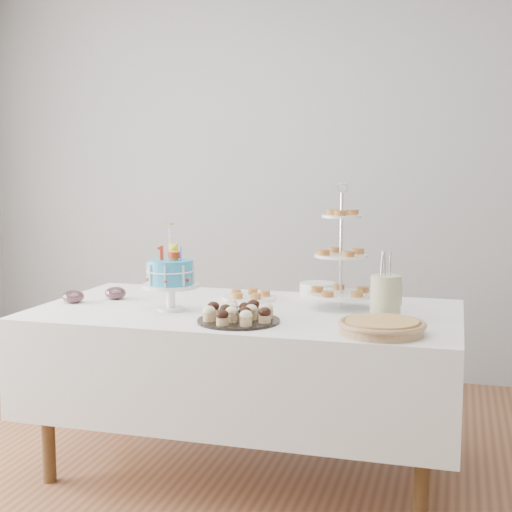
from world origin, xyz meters
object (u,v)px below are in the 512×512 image
(pie, at_px, (382,326))
(tiered_stand, at_px, (341,256))
(cupcake_tray, at_px, (239,313))
(pastry_plate, at_px, (250,296))
(birthday_cake, at_px, (171,287))
(plate_stack, at_px, (318,290))
(jam_bowl_a, at_px, (73,297))
(table, at_px, (246,357))
(utensil_pitcher, at_px, (386,295))
(jam_bowl_b, at_px, (116,293))

(pie, xyz_separation_m, tiered_stand, (-0.24, 0.47, 0.21))
(cupcake_tray, distance_m, pastry_plate, 0.54)
(cupcake_tray, relative_size, tiered_stand, 0.60)
(birthday_cake, relative_size, plate_stack, 2.17)
(cupcake_tray, xyz_separation_m, jam_bowl_a, (-0.89, 0.20, -0.01))
(table, xyz_separation_m, pie, (0.65, -0.33, 0.26))
(jam_bowl_a, bearing_deg, pie, -9.45)
(tiered_stand, xyz_separation_m, plate_stack, (-0.16, 0.26, -0.21))
(cupcake_tray, xyz_separation_m, utensil_pitcher, (0.59, 0.23, 0.06))
(pastry_plate, bearing_deg, utensil_pitcher, -23.05)
(birthday_cake, bearing_deg, jam_bowl_a, 165.52)
(birthday_cake, bearing_deg, plate_stack, 32.86)
(pie, relative_size, jam_bowl_b, 3.29)
(cupcake_tray, xyz_separation_m, pie, (0.60, -0.05, -0.01))
(cupcake_tray, relative_size, plate_stack, 1.92)
(pie, bearing_deg, plate_stack, 118.39)
(birthday_cake, distance_m, jam_bowl_a, 0.53)
(pastry_plate, height_order, utensil_pitcher, utensil_pitcher)
(plate_stack, bearing_deg, birthday_cake, -137.34)
(cupcake_tray, bearing_deg, pastry_plate, 101.51)
(birthday_cake, bearing_deg, pie, -21.78)
(table, height_order, tiered_stand, tiered_stand)
(plate_stack, distance_m, jam_bowl_a, 1.20)
(plate_stack, relative_size, jam_bowl_a, 1.74)
(tiered_stand, height_order, jam_bowl_b, tiered_stand)
(pie, height_order, jam_bowl_b, jam_bowl_b)
(plate_stack, xyz_separation_m, jam_bowl_a, (-1.10, -0.49, -0.01))
(pastry_plate, distance_m, utensil_pitcher, 0.76)
(tiered_stand, bearing_deg, jam_bowl_b, -176.09)
(tiered_stand, height_order, utensil_pitcher, tiered_stand)
(birthday_cake, distance_m, jam_bowl_b, 0.43)
(table, height_order, jam_bowl_a, jam_bowl_a)
(tiered_stand, bearing_deg, cupcake_tray, -130.87)
(plate_stack, bearing_deg, tiered_stand, -59.24)
(cupcake_tray, height_order, jam_bowl_b, cupcake_tray)
(jam_bowl_a, bearing_deg, cupcake_tray, -12.44)
(pastry_plate, bearing_deg, plate_stack, 26.90)
(cupcake_tray, relative_size, jam_bowl_b, 3.35)
(plate_stack, height_order, jam_bowl_b, plate_stack)
(pastry_plate, xyz_separation_m, jam_bowl_a, (-0.78, -0.33, 0.01))
(table, bearing_deg, pie, -27.09)
(pie, distance_m, pastry_plate, 0.91)
(birthday_cake, height_order, pie, birthday_cake)
(birthday_cake, height_order, plate_stack, birthday_cake)
(birthday_cake, height_order, utensil_pitcher, birthday_cake)
(pastry_plate, height_order, jam_bowl_b, jam_bowl_b)
(plate_stack, bearing_deg, jam_bowl_b, -160.24)
(table, bearing_deg, jam_bowl_b, 175.02)
(plate_stack, distance_m, utensil_pitcher, 0.60)
(plate_stack, distance_m, pastry_plate, 0.35)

